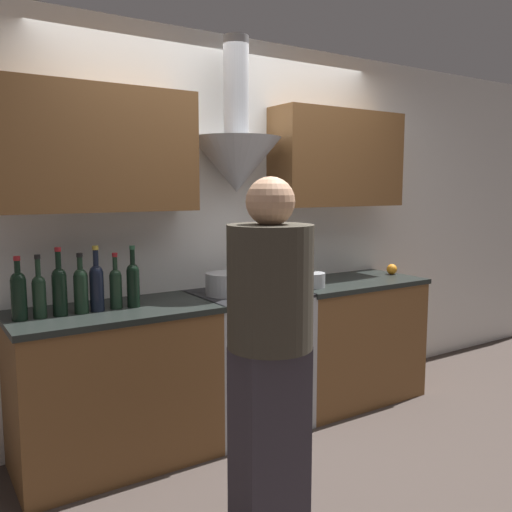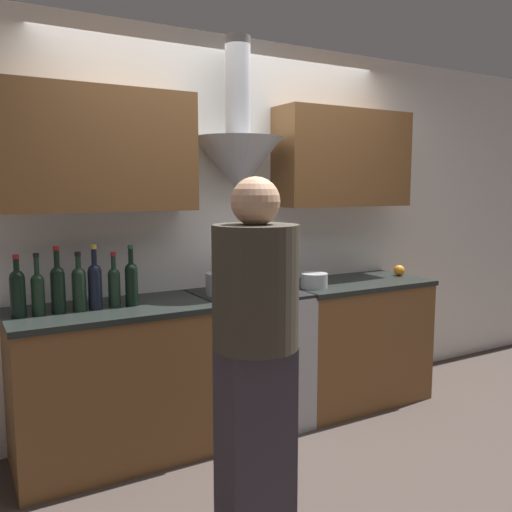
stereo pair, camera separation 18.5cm
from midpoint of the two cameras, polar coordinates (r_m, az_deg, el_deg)
ground_plane at (r=3.59m, az=3.35°, el=-19.02°), size 12.00×12.00×0.00m
wall_back at (r=3.72m, az=-1.52°, el=5.29°), size 8.40×0.59×2.60m
counter_left at (r=3.33m, az=-13.26°, el=-12.89°), size 1.14×0.62×0.91m
counter_right at (r=4.17m, az=11.33°, el=-8.71°), size 1.10×0.62×0.91m
stove_range at (r=3.67m, az=0.66°, el=-10.72°), size 0.70×0.60×0.91m
wine_bottle_0 at (r=3.08m, az=-22.25°, el=-3.43°), size 0.08×0.08×0.33m
wine_bottle_1 at (r=3.09m, az=-20.42°, el=-3.51°), size 0.07×0.07×0.34m
wine_bottle_2 at (r=3.10m, az=-18.54°, el=-3.08°), size 0.08×0.08×0.37m
wine_bottle_3 at (r=3.12m, az=-16.53°, el=-3.10°), size 0.08×0.08×0.33m
wine_bottle_4 at (r=3.14m, az=-14.99°, el=-2.82°), size 0.08×0.08×0.36m
wine_bottle_5 at (r=3.19m, az=-13.11°, el=-2.97°), size 0.07×0.07×0.32m
wine_bottle_6 at (r=3.19m, az=-11.37°, el=-2.63°), size 0.07×0.07×0.35m
stock_pot at (r=3.47m, az=-1.57°, el=-2.91°), size 0.27×0.27×0.14m
mixing_bowl at (r=3.62m, az=2.91°, el=-2.98°), size 0.22×0.22×0.08m
orange_fruit at (r=4.38m, az=16.01°, el=-1.47°), size 0.08×0.08×0.08m
saucepan at (r=3.74m, az=7.55°, el=-2.57°), size 0.19×0.19×0.10m
person_foreground_left at (r=2.36m, az=2.22°, el=-9.87°), size 0.37×0.37×1.63m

